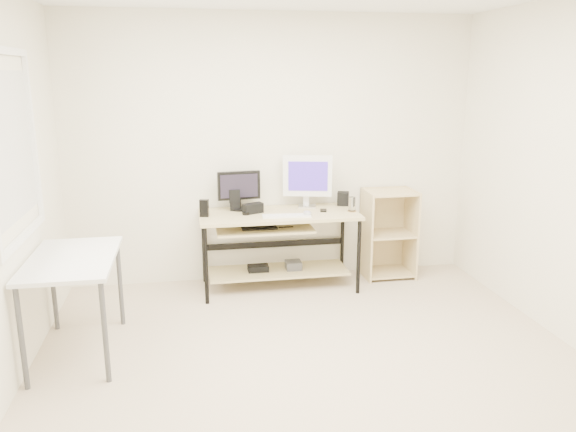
% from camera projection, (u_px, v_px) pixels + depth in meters
% --- Properties ---
extents(room, '(4.01, 4.01, 2.62)m').
position_uv_depth(room, '(298.00, 187.00, 3.61)').
color(room, beige).
rests_on(room, ground).
extents(desk, '(1.50, 0.65, 0.75)m').
position_uv_depth(desk, '(276.00, 234.00, 5.36)').
color(desk, '#C9B97F').
rests_on(desk, ground).
extents(side_table, '(0.60, 1.00, 0.75)m').
position_uv_depth(side_table, '(73.00, 268.00, 4.04)').
color(side_table, white).
rests_on(side_table, ground).
extents(shelf_unit, '(0.50, 0.40, 0.90)m').
position_uv_depth(shelf_unit, '(387.00, 232.00, 5.74)').
color(shelf_unit, '#D9C187').
rests_on(shelf_unit, ground).
extents(black_monitor, '(0.41, 0.17, 0.38)m').
position_uv_depth(black_monitor, '(239.00, 188.00, 5.38)').
color(black_monitor, black).
rests_on(black_monitor, desk).
extents(white_imac, '(0.48, 0.16, 0.51)m').
position_uv_depth(white_imac, '(307.00, 177.00, 5.48)').
color(white_imac, silver).
rests_on(white_imac, desk).
extents(keyboard, '(0.45, 0.16, 0.02)m').
position_uv_depth(keyboard, '(287.00, 216.00, 5.16)').
color(keyboard, white).
rests_on(keyboard, desk).
extents(mouse, '(0.08, 0.13, 0.04)m').
position_uv_depth(mouse, '(307.00, 213.00, 5.21)').
color(mouse, '#ACACB1').
rests_on(mouse, desk).
extents(center_speaker, '(0.21, 0.16, 0.10)m').
position_uv_depth(center_speaker, '(253.00, 208.00, 5.28)').
color(center_speaker, black).
rests_on(center_speaker, desk).
extents(speaker_left, '(0.12, 0.12, 0.21)m').
position_uv_depth(speaker_left, '(235.00, 199.00, 5.39)').
color(speaker_left, black).
rests_on(speaker_left, desk).
extents(speaker_right, '(0.14, 0.14, 0.13)m').
position_uv_depth(speaker_right, '(343.00, 199.00, 5.61)').
color(speaker_right, black).
rests_on(speaker_right, desk).
extents(audio_controller, '(0.09, 0.07, 0.16)m').
position_uv_depth(audio_controller, '(204.00, 208.00, 5.15)').
color(audio_controller, black).
rests_on(audio_controller, desk).
extents(volume_puck, '(0.07, 0.07, 0.03)m').
position_uv_depth(volume_puck, '(246.00, 213.00, 5.23)').
color(volume_puck, black).
rests_on(volume_puck, desk).
extents(smartphone, '(0.09, 0.13, 0.01)m').
position_uv_depth(smartphone, '(323.00, 210.00, 5.39)').
color(smartphone, black).
rests_on(smartphone, desk).
extents(coaster, '(0.11, 0.11, 0.01)m').
position_uv_depth(coaster, '(352.00, 211.00, 5.37)').
color(coaster, '#A17B48').
rests_on(coaster, desk).
extents(drinking_glass, '(0.09, 0.09, 0.14)m').
position_uv_depth(drinking_glass, '(352.00, 204.00, 5.35)').
color(drinking_glass, white).
rests_on(drinking_glass, coaster).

